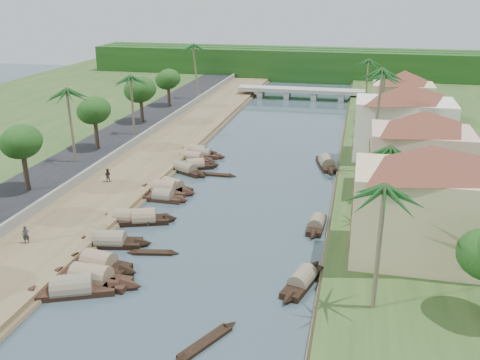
% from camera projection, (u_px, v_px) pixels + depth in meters
% --- Properties ---
extents(ground, '(220.00, 220.00, 0.00)m').
position_uv_depth(ground, '(217.00, 238.00, 53.48)').
color(ground, '#34464E').
rests_on(ground, ground).
extents(left_bank, '(10.00, 180.00, 0.80)m').
position_uv_depth(left_bank, '(144.00, 163.00, 74.99)').
color(left_bank, brown).
rests_on(left_bank, ground).
extents(right_bank, '(16.00, 180.00, 1.20)m').
position_uv_depth(right_bank, '(403.00, 180.00, 67.69)').
color(right_bank, '#26431B').
rests_on(right_bank, ground).
extents(road, '(8.00, 180.00, 1.40)m').
position_uv_depth(road, '(88.00, 157.00, 76.65)').
color(road, black).
rests_on(road, ground).
extents(retaining_wall, '(0.40, 180.00, 1.10)m').
position_uv_depth(retaining_wall, '(116.00, 154.00, 75.54)').
color(retaining_wall, gray).
rests_on(retaining_wall, left_bank).
extents(treeline, '(120.00, 14.00, 8.00)m').
position_uv_depth(treeline, '(313.00, 64.00, 143.83)').
color(treeline, '#163E11').
rests_on(treeline, ground).
extents(bridge, '(28.00, 4.00, 2.40)m').
position_uv_depth(bridge, '(301.00, 91.00, 118.92)').
color(bridge, '#9A9990').
rests_on(bridge, ground).
extents(building_near, '(14.85, 14.85, 10.20)m').
position_uv_depth(building_near, '(425.00, 202.00, 45.54)').
color(building_near, beige).
rests_on(building_near, right_bank).
extents(building_mid, '(14.11, 14.11, 9.70)m').
position_uv_depth(building_mid, '(420.00, 152.00, 60.09)').
color(building_mid, tan).
rests_on(building_mid, right_bank).
extents(building_far, '(15.59, 15.59, 10.20)m').
position_uv_depth(building_far, '(404.00, 121.00, 73.05)').
color(building_far, silver).
rests_on(building_far, right_bank).
extents(building_distant, '(12.62, 12.62, 9.20)m').
position_uv_depth(building_distant, '(402.00, 97.00, 91.36)').
color(building_distant, beige).
rests_on(building_distant, right_bank).
extents(sampan_0, '(9.54, 5.52, 2.47)m').
position_uv_depth(sampan_0, '(72.00, 289.00, 43.57)').
color(sampan_0, black).
rests_on(sampan_0, ground).
extents(sampan_1, '(8.39, 3.20, 2.41)m').
position_uv_depth(sampan_1, '(99.00, 264.00, 47.59)').
color(sampan_1, black).
rests_on(sampan_1, ground).
extents(sampan_2, '(9.71, 2.47, 2.50)m').
position_uv_depth(sampan_2, '(91.00, 278.00, 45.21)').
color(sampan_2, black).
rests_on(sampan_2, ground).
extents(sampan_3, '(8.55, 3.17, 2.25)m').
position_uv_depth(sampan_3, '(111.00, 242.00, 51.72)').
color(sampan_3, black).
rests_on(sampan_3, ground).
extents(sampan_4, '(7.49, 2.42, 2.11)m').
position_uv_depth(sampan_4, '(127.00, 218.00, 56.92)').
color(sampan_4, black).
rests_on(sampan_4, ground).
extents(sampan_5, '(7.44, 4.12, 2.31)m').
position_uv_depth(sampan_5, '(144.00, 219.00, 56.74)').
color(sampan_5, black).
rests_on(sampan_5, ground).
extents(sampan_6, '(6.52, 1.85, 1.97)m').
position_uv_depth(sampan_6, '(163.00, 197.00, 62.64)').
color(sampan_6, black).
rests_on(sampan_6, ground).
extents(sampan_7, '(7.59, 4.72, 2.06)m').
position_uv_depth(sampan_7, '(172.00, 187.00, 66.01)').
color(sampan_7, black).
rests_on(sampan_7, ground).
extents(sampan_8, '(8.17, 2.29, 2.49)m').
position_uv_depth(sampan_8, '(165.00, 190.00, 64.81)').
color(sampan_8, black).
rests_on(sampan_8, ground).
extents(sampan_9, '(7.69, 5.01, 2.02)m').
position_uv_depth(sampan_9, '(186.00, 170.00, 72.02)').
color(sampan_9, black).
rests_on(sampan_9, ground).
extents(sampan_10, '(7.31, 2.67, 2.01)m').
position_uv_depth(sampan_10, '(194.00, 158.00, 76.82)').
color(sampan_10, black).
rests_on(sampan_10, ground).
extents(sampan_11, '(6.98, 4.25, 2.03)m').
position_uv_depth(sampan_11, '(195.00, 166.00, 73.65)').
color(sampan_11, black).
rests_on(sampan_11, ground).
extents(sampan_12, '(7.84, 2.09, 1.89)m').
position_uv_depth(sampan_12, '(202.00, 154.00, 78.70)').
color(sampan_12, black).
rests_on(sampan_12, ground).
extents(sampan_13, '(7.92, 2.68, 2.14)m').
position_uv_depth(sampan_13, '(197.00, 152.00, 79.71)').
color(sampan_13, black).
rests_on(sampan_13, ground).
extents(sampan_14, '(3.60, 8.20, 1.99)m').
position_uv_depth(sampan_14, '(302.00, 281.00, 44.90)').
color(sampan_14, black).
rests_on(sampan_14, ground).
extents(sampan_15, '(1.78, 6.77, 1.85)m').
position_uv_depth(sampan_15, '(316.00, 224.00, 55.52)').
color(sampan_15, black).
rests_on(sampan_15, ground).
extents(sampan_16, '(3.89, 9.15, 2.20)m').
position_uv_depth(sampan_16, '(326.00, 163.00, 74.60)').
color(sampan_16, black).
rests_on(sampan_16, ground).
extents(canoe_0, '(3.84, 6.30, 0.88)m').
position_uv_depth(canoe_0, '(205.00, 343.00, 37.56)').
color(canoe_0, black).
rests_on(canoe_0, ground).
extents(canoe_1, '(5.10, 1.72, 0.81)m').
position_uv_depth(canoe_1, '(153.00, 253.00, 50.21)').
color(canoe_1, black).
rests_on(canoe_1, ground).
extents(canoe_2, '(5.92, 0.89, 0.86)m').
position_uv_depth(canoe_2, '(215.00, 175.00, 71.05)').
color(canoe_2, black).
rests_on(canoe_2, ground).
extents(palm_0, '(3.20, 3.20, 11.09)m').
position_uv_depth(palm_0, '(384.00, 190.00, 36.59)').
color(palm_0, '#6F624A').
rests_on(palm_0, ground).
extents(palm_1, '(3.20, 3.20, 9.42)m').
position_uv_depth(palm_1, '(389.00, 150.00, 51.30)').
color(palm_1, '#6F624A').
rests_on(palm_1, ground).
extents(palm_2, '(3.20, 3.20, 14.54)m').
position_uv_depth(palm_2, '(379.00, 73.00, 64.74)').
color(palm_2, '#6F624A').
rests_on(palm_2, ground).
extents(palm_3, '(3.20, 3.20, 11.40)m').
position_uv_depth(palm_3, '(382.00, 76.00, 81.53)').
color(palm_3, '#6F624A').
rests_on(palm_3, ground).
extents(palm_5, '(3.20, 3.20, 11.26)m').
position_uv_depth(palm_5, '(68.00, 92.00, 69.04)').
color(palm_5, '#6F624A').
rests_on(palm_5, ground).
extents(palm_6, '(3.20, 3.20, 10.71)m').
position_uv_depth(palm_6, '(131.00, 78.00, 82.72)').
color(palm_6, '#6F624A').
rests_on(palm_6, ground).
extents(palm_7, '(3.20, 3.20, 11.27)m').
position_uv_depth(palm_7, '(368.00, 62.00, 98.32)').
color(palm_7, '#6F624A').
rests_on(palm_7, ground).
extents(palm_8, '(3.20, 3.20, 12.60)m').
position_uv_depth(palm_8, '(196.00, 46.00, 109.31)').
color(palm_8, '#6F624A').
rests_on(palm_8, ground).
extents(tree_2, '(4.47, 4.47, 7.64)m').
position_uv_depth(tree_2, '(22.00, 143.00, 60.28)').
color(tree_2, '#423126').
rests_on(tree_2, ground).
extents(tree_3, '(4.46, 4.46, 7.45)m').
position_uv_depth(tree_3, '(94.00, 111.00, 76.31)').
color(tree_3, '#423126').
rests_on(tree_3, ground).
extents(tree_4, '(5.07, 5.07, 7.68)m').
position_uv_depth(tree_4, '(140.00, 90.00, 91.79)').
color(tree_4, '#423126').
rests_on(tree_4, ground).
extents(tree_5, '(4.47, 4.47, 7.02)m').
position_uv_depth(tree_5, '(168.00, 80.00, 104.61)').
color(tree_5, '#423126').
rests_on(tree_5, ground).
extents(tree_6, '(4.53, 4.53, 6.76)m').
position_uv_depth(tree_6, '(439.00, 121.00, 74.50)').
color(tree_6, '#423126').
rests_on(tree_6, ground).
extents(person_near, '(0.76, 0.65, 1.76)m').
position_uv_depth(person_near, '(26.00, 235.00, 50.26)').
color(person_near, '#292931').
rests_on(person_near, left_bank).
extents(person_far, '(0.90, 0.74, 1.70)m').
position_uv_depth(person_far, '(108.00, 175.00, 66.27)').
color(person_far, '#2D241F').
rests_on(person_far, left_bank).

